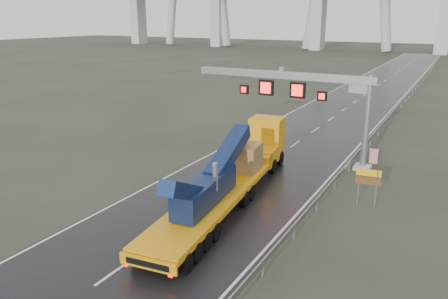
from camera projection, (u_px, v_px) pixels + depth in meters
The scene contains 7 objects.
ground at pixel (142, 253), 21.72m from camera, with size 400.00×400.00×0.00m, color #2A2E20.
road at pixel (344, 110), 55.23m from camera, with size 11.00×200.00×0.02m, color black.
guardrail at pixel (381, 126), 43.83m from camera, with size 0.20×140.00×1.40m, color gray, non-canonical shape.
sign_gantry at pixel (306, 92), 34.19m from camera, with size 14.90×1.20×7.42m.
heavy_haul_truck at pixel (237, 168), 28.73m from camera, with size 4.89×19.15×4.46m.
exit_sign_pair at pixel (368, 180), 26.41m from camera, with size 1.46×0.22×2.51m.
striped_barrier at pixel (373, 156), 34.93m from camera, with size 0.67×0.36×1.13m, color red.
Camera 1 is at (12.88, -14.92, 11.24)m, focal length 35.00 mm.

